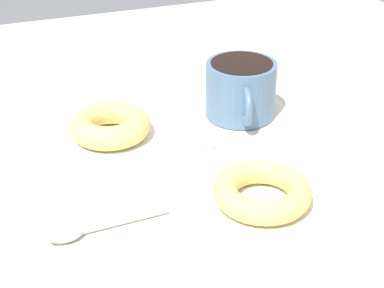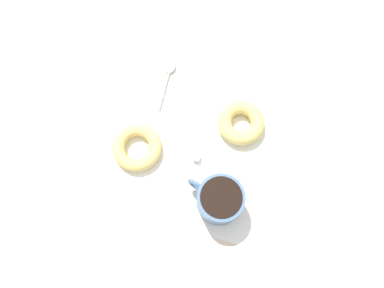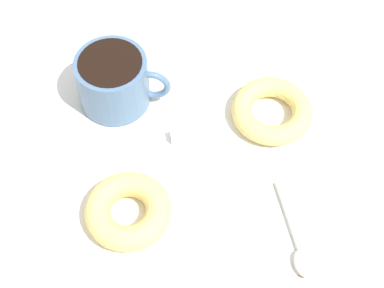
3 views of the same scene
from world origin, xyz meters
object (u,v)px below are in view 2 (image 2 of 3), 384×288
Objects in this scene: coffee_cup at (219,199)px; donut_near_cup at (241,123)px; donut_far at (137,148)px; sugar_cube at (196,158)px; spoon at (169,73)px.

coffee_cup reaches higher than donut_near_cup.
sugar_cube is (1.51, -12.98, -0.62)cm from donut_far.
sugar_cube is (7.90, 6.96, -3.22)cm from coffee_cup.
coffee_cup is 1.18× the size of donut_near_cup.
donut_far is (6.39, 19.94, -2.60)cm from coffee_cup.
coffee_cup is 0.95× the size of spoon.
donut_far is at bearing 119.88° from donut_near_cup.
donut_far is at bearing 176.36° from spoon.
sugar_cube is at bearing 144.19° from donut_near_cup.
donut_far is 0.83× the size of spoon.
spoon is at bearing 35.90° from coffee_cup.
spoon is 9.00× the size of sugar_cube.
sugar_cube is at bearing -83.39° from donut_far.
donut_near_cup is at bearing -35.81° from sugar_cube.
sugar_cube is (-17.94, -11.75, 0.31)cm from spoon.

